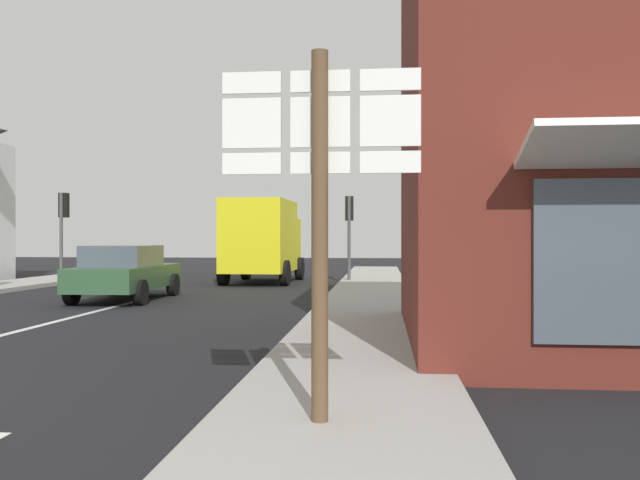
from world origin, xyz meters
name	(u,v)px	position (x,y,z in m)	size (l,w,h in m)	color
ground_plane	(116,307)	(0.00, 10.00, 0.00)	(80.00, 80.00, 0.00)	black
sidewalk_right	(365,316)	(6.10, 8.00, 0.07)	(2.32, 44.00, 0.14)	#9E9B96
lane_centre_stripe	(25,329)	(0.00, 6.00, 0.01)	(0.16, 12.00, 0.01)	silver
sedan_far	(125,272)	(-0.42, 11.57, 0.76)	(2.05, 4.24, 1.47)	#2D5133
delivery_truck	(263,239)	(2.00, 18.65, 1.65)	(2.58, 5.05, 3.05)	yellow
route_sign_post	(320,196)	(5.92, 0.26, 2.00)	(1.66, 0.14, 3.20)	brown
traffic_light_far_left	(63,216)	(-5.24, 17.54, 2.47)	(0.30, 0.49, 3.34)	#47474C
traffic_light_far_right	(349,219)	(5.24, 18.65, 2.38)	(0.30, 0.49, 3.22)	#47474C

